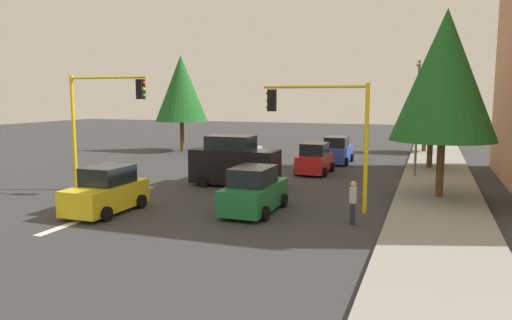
{
  "coord_description": "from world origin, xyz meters",
  "views": [
    {
      "loc": [
        26.35,
        10.01,
        4.94
      ],
      "look_at": [
        -0.06,
        0.41,
        1.2
      ],
      "focal_mm": 33.87,
      "sensor_mm": 36.0,
      "label": 1
    }
  ],
  "objects": [
    {
      "name": "car_blue",
      "position": [
        -8.95,
        3.55,
        0.9
      ],
      "size": [
        4.15,
        2.03,
        1.98
      ],
      "color": "blue",
      "rests_on": "ground"
    },
    {
      "name": "sidewalk_kerb",
      "position": [
        -5.0,
        10.5,
        0.07
      ],
      "size": [
        80.0,
        4.0,
        0.15
      ],
      "primitive_type": "cube",
      "color": "gray",
      "rests_on": "ground"
    },
    {
      "name": "car_silver",
      "position": [
        -5.63,
        -2.74,
        0.9
      ],
      "size": [
        4.12,
        2.12,
        1.98
      ],
      "color": "#B2B5BA",
      "rests_on": "ground"
    },
    {
      "name": "ground_plane",
      "position": [
        0.0,
        0.0,
        0.0
      ],
      "size": [
        120.0,
        120.0,
        0.0
      ],
      "primitive_type": "plane",
      "color": "#353538"
    },
    {
      "name": "tree_roadside_near",
      "position": [
        2.0,
        10.5,
        5.88
      ],
      "size": [
        4.87,
        4.87,
        8.93
      ],
      "color": "brown",
      "rests_on": "ground"
    },
    {
      "name": "car_yellow",
      "position": [
        9.58,
        -2.86,
        0.9
      ],
      "size": [
        3.95,
        2.07,
        1.98
      ],
      "color": "yellow",
      "rests_on": "ground"
    },
    {
      "name": "car_green",
      "position": [
        7.37,
        3.02,
        0.9
      ],
      "size": [
        4.18,
        2.08,
        1.98
      ],
      "color": "#1E7238",
      "rests_on": "ground"
    },
    {
      "name": "pedestrian_crossing",
      "position": [
        7.91,
        7.3,
        0.91
      ],
      "size": [
        0.4,
        0.24,
        1.7
      ],
      "color": "#262638",
      "rests_on": "ground"
    },
    {
      "name": "lane_arrow_near",
      "position": [
        11.51,
        -3.0,
        0.01
      ],
      "size": [
        2.4,
        1.1,
        1.1
      ],
      "color": "silver",
      "rests_on": "ground"
    },
    {
      "name": "delivery_van_black",
      "position": [
        2.0,
        -0.12,
        1.28
      ],
      "size": [
        2.22,
        4.8,
        2.77
      ],
      "color": "black",
      "rests_on": "ground"
    },
    {
      "name": "traffic_signal_near_left",
      "position": [
        6.0,
        5.67,
        3.88
      ],
      "size": [
        0.36,
        4.59,
        5.47
      ],
      "color": "yellow",
      "rests_on": "ground"
    },
    {
      "name": "tree_roadside_mid",
      "position": [
        -8.0,
        10.0,
        4.6
      ],
      "size": [
        3.85,
        3.85,
        7.02
      ],
      "color": "brown",
      "rests_on": "ground"
    },
    {
      "name": "street_lamp_curbside",
      "position": [
        -3.61,
        9.2,
        4.35
      ],
      "size": [
        2.15,
        0.28,
        7.0
      ],
      "color": "slate",
      "rests_on": "ground"
    },
    {
      "name": "tree_roadside_far",
      "position": [
        -18.0,
        9.5,
        4.81
      ],
      "size": [
        4.02,
        4.02,
        7.33
      ],
      "color": "brown",
      "rests_on": "ground"
    },
    {
      "name": "car_red",
      "position": [
        -3.7,
        3.1,
        0.9
      ],
      "size": [
        3.83,
        2.01,
        1.98
      ],
      "color": "red",
      "rests_on": "ground"
    },
    {
      "name": "traffic_signal_near_right",
      "position": [
        6.0,
        -5.75,
        4.22
      ],
      "size": [
        0.36,
        4.59,
        5.99
      ],
      "color": "yellow",
      "rests_on": "ground"
    },
    {
      "name": "tree_opposite_side",
      "position": [
        -12.0,
        -11.0,
        5.58
      ],
      "size": [
        4.64,
        4.64,
        8.49
      ],
      "color": "brown",
      "rests_on": "ground"
    }
  ]
}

